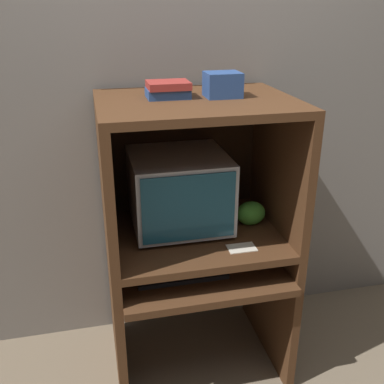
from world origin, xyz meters
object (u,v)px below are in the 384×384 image
(mouse, at_px, (237,263))
(snack_bag, at_px, (251,213))
(storage_box, at_px, (223,85))
(keyboard, at_px, (182,273))
(book_stack, at_px, (168,89))
(crt_monitor, at_px, (179,190))

(mouse, xyz_separation_m, snack_bag, (0.11, 0.15, 0.18))
(storage_box, bearing_deg, keyboard, -143.56)
(keyboard, distance_m, snack_bag, 0.46)
(book_stack, relative_size, storage_box, 1.21)
(keyboard, height_order, mouse, mouse)
(keyboard, relative_size, book_stack, 2.26)
(snack_bag, bearing_deg, mouse, -128.00)
(snack_bag, height_order, storage_box, storage_box)
(keyboard, height_order, snack_bag, snack_bag)
(crt_monitor, distance_m, book_stack, 0.49)
(mouse, height_order, storage_box, storage_box)
(keyboard, relative_size, mouse, 5.64)
(keyboard, bearing_deg, storage_box, 36.44)
(crt_monitor, bearing_deg, mouse, -42.10)
(snack_bag, bearing_deg, storage_box, 179.79)
(book_stack, bearing_deg, mouse, -32.96)
(mouse, height_order, snack_bag, snack_bag)
(snack_bag, relative_size, storage_box, 0.96)
(snack_bag, xyz_separation_m, storage_box, (-0.16, 0.00, 0.63))
(crt_monitor, relative_size, mouse, 6.17)
(snack_bag, bearing_deg, book_stack, 174.78)
(book_stack, bearing_deg, storage_box, -8.68)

